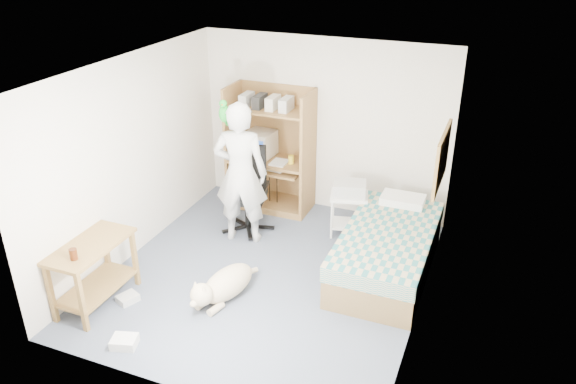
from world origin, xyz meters
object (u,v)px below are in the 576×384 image
object	(u,v)px
computer_hutch	(271,154)
bed	(387,251)
dog	(224,285)
printer_cart	(349,208)
office_chair	(248,200)
person	(241,174)
side_desk	(93,265)

from	to	relation	value
computer_hutch	bed	xyz separation A→B (m)	(2.00, -1.12, -0.53)
dog	printer_cart	xyz separation A→B (m)	(0.88, 1.94, 0.21)
computer_hutch	office_chair	world-z (taller)	computer_hutch
office_chair	person	distance (m)	0.63
office_chair	printer_cart	size ratio (longest dim) A/B	1.95
office_chair	printer_cart	bearing A→B (deg)	0.92
person	dog	xyz separation A→B (m)	(0.40, -1.29, -0.77)
computer_hutch	printer_cart	world-z (taller)	computer_hutch
side_desk	person	size ratio (longest dim) A/B	0.53
office_chair	dog	bearing A→B (deg)	-87.05
computer_hutch	side_desk	size ratio (longest dim) A/B	1.80
computer_hutch	dog	size ratio (longest dim) A/B	1.65
person	computer_hutch	bearing A→B (deg)	-101.54
side_desk	printer_cart	bearing A→B (deg)	49.53
side_desk	office_chair	size ratio (longest dim) A/B	0.87
computer_hutch	bed	size ratio (longest dim) A/B	0.89
bed	printer_cart	distance (m)	1.00
computer_hutch	bed	distance (m)	2.35
office_chair	person	xyz separation A→B (m)	(0.06, -0.31, 0.54)
person	office_chair	bearing A→B (deg)	-91.45
office_chair	printer_cart	distance (m)	1.38
computer_hutch	dog	bearing A→B (deg)	-79.72
office_chair	person	bearing A→B (deg)	-91.45
bed	person	xyz separation A→B (m)	(-1.97, 0.06, 0.66)
side_desk	dog	bearing A→B (deg)	24.82
dog	bed	bearing A→B (deg)	52.11
office_chair	dog	world-z (taller)	office_chair
side_desk	computer_hutch	bearing A→B (deg)	73.86
bed	printer_cart	size ratio (longest dim) A/B	3.44
bed	printer_cart	world-z (taller)	bed
printer_cart	person	bearing A→B (deg)	-167.24
office_chair	person	size ratio (longest dim) A/B	0.60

